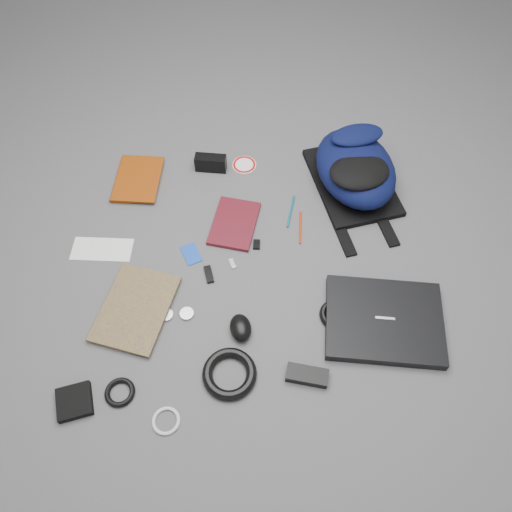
{
  "coord_description": "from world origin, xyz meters",
  "views": [
    {
      "loc": [
        -0.1,
        -0.87,
        1.41
      ],
      "look_at": [
        0.0,
        0.0,
        0.02
      ],
      "focal_mm": 35.0,
      "sensor_mm": 36.0,
      "label": 1
    }
  ],
  "objects": [
    {
      "name": "cable_coil",
      "position": [
        0.22,
        -0.24,
        0.01
      ],
      "size": [
        0.12,
        0.12,
        0.02
      ],
      "primitive_type": "torus",
      "rotation": [
        0.0,
        0.0,
        -0.13
      ],
      "color": "black",
      "rests_on": "ground"
    },
    {
      "name": "headphone_right",
      "position": [
        -0.24,
        -0.18,
        0.01
      ],
      "size": [
        0.05,
        0.05,
        0.01
      ],
      "primitive_type": "cylinder",
      "rotation": [
        0.0,
        0.0,
        -0.11
      ],
      "color": "#A6A6A8",
      "rests_on": "ground"
    },
    {
      "name": "envelope",
      "position": [
        -0.51,
        0.1,
        0.0
      ],
      "size": [
        0.21,
        0.12,
        0.0
      ],
      "primitive_type": "cube",
      "rotation": [
        0.0,
        0.0,
        -0.16
      ],
      "color": "white",
      "rests_on": "ground"
    },
    {
      "name": "id_badge",
      "position": [
        -0.21,
        0.04,
        0.0
      ],
      "size": [
        0.07,
        0.09,
        0.0
      ],
      "primitive_type": "cube",
      "rotation": [
        0.0,
        0.0,
        0.32
      ],
      "color": "#1847B8",
      "rests_on": "ground"
    },
    {
      "name": "earbud_coil",
      "position": [
        -0.43,
        -0.4,
        0.01
      ],
      "size": [
        0.1,
        0.1,
        0.02
      ],
      "primitive_type": "torus",
      "rotation": [
        0.0,
        0.0,
        0.21
      ],
      "color": "black",
      "rests_on": "ground"
    },
    {
      "name": "white_cable_coil",
      "position": [
        -0.31,
        -0.5,
        0.01
      ],
      "size": [
        0.1,
        0.1,
        0.01
      ],
      "primitive_type": "torus",
      "rotation": [
        0.0,
        0.0,
        0.29
      ],
      "color": "silver",
      "rests_on": "ground"
    },
    {
      "name": "laptop",
      "position": [
        0.36,
        -0.28,
        0.02
      ],
      "size": [
        0.4,
        0.34,
        0.04
      ],
      "primitive_type": "cube",
      "rotation": [
        0.0,
        0.0,
        -0.21
      ],
      "color": "black",
      "rests_on": "ground"
    },
    {
      "name": "dvd_case",
      "position": [
        -0.06,
        0.15,
        0.01
      ],
      "size": [
        0.2,
        0.24,
        0.02
      ],
      "primitive_type": "cube",
      "rotation": [
        0.0,
        0.0,
        -0.33
      ],
      "color": "#420C14",
      "rests_on": "ground"
    },
    {
      "name": "pen_teal",
      "position": [
        0.14,
        0.18,
        0.0
      ],
      "size": [
        0.05,
        0.14,
        0.01
      ],
      "primitive_type": "cylinder",
      "rotation": [
        1.57,
        0.0,
        -0.32
      ],
      "color": "#0C5F6C",
      "rests_on": "ground"
    },
    {
      "name": "mouse",
      "position": [
        -0.08,
        -0.25,
        0.02
      ],
      "size": [
        0.07,
        0.1,
        0.05
      ],
      "primitive_type": "ellipsoid",
      "rotation": [
        0.0,
        0.0,
        0.08
      ],
      "color": "black",
      "rests_on": "ground"
    },
    {
      "name": "key_fob",
      "position": [
        0.01,
        0.05,
        0.01
      ],
      "size": [
        0.03,
        0.04,
        0.01
      ],
      "primitive_type": "cube",
      "rotation": [
        0.0,
        0.0,
        -0.15
      ],
      "color": "black",
      "rests_on": "ground"
    },
    {
      "name": "usb_silver",
      "position": [
        -0.08,
        -0.01,
        0.0
      ],
      "size": [
        0.02,
        0.04,
        0.01
      ],
      "primitive_type": "cube",
      "rotation": [
        0.0,
        0.0,
        0.26
      ],
      "color": "silver",
      "rests_on": "ground"
    },
    {
      "name": "power_brick",
      "position": [
        0.1,
        -0.42,
        0.01
      ],
      "size": [
        0.13,
        0.08,
        0.03
      ],
      "primitive_type": "cube",
      "rotation": [
        0.0,
        0.0,
        -0.31
      ],
      "color": "black",
      "rests_on": "ground"
    },
    {
      "name": "usb_black",
      "position": [
        -0.16,
        -0.04,
        0.01
      ],
      "size": [
        0.03,
        0.07,
        0.01
      ],
      "primitive_type": "cube",
      "rotation": [
        0.0,
        0.0,
        0.14
      ],
      "color": "black",
      "rests_on": "ground"
    },
    {
      "name": "pouch",
      "position": [
        -0.56,
        -0.42,
        0.01
      ],
      "size": [
        0.11,
        0.11,
        0.02
      ],
      "primitive_type": "cube",
      "rotation": [
        0.0,
        0.0,
        0.16
      ],
      "color": "black",
      "rests_on": "ground"
    },
    {
      "name": "ground",
      "position": [
        0.0,
        0.0,
        0.0
      ],
      "size": [
        4.0,
        4.0,
        0.0
      ],
      "primitive_type": "plane",
      "color": "#4F4F51",
      "rests_on": "ground"
    },
    {
      "name": "sticker_disc",
      "position": [
        0.0,
        0.42,
        0.0
      ],
      "size": [
        0.12,
        0.12,
        0.0
      ],
      "primitive_type": "cylinder",
      "rotation": [
        0.0,
        0.0,
        -0.36
      ],
      "color": "white",
      "rests_on": "ground"
    },
    {
      "name": "backpack",
      "position": [
        0.39,
        0.29,
        0.09
      ],
      "size": [
        0.34,
        0.45,
        0.17
      ],
      "primitive_type": null,
      "rotation": [
        0.0,
        0.0,
        0.14
      ],
      "color": "black",
      "rests_on": "ground"
    },
    {
      "name": "compact_camera",
      "position": [
        -0.12,
        0.42,
        0.03
      ],
      "size": [
        0.12,
        0.06,
        0.06
      ],
      "primitive_type": "cube",
      "rotation": [
        0.0,
        0.0,
        -0.21
      ],
      "color": "black",
      "rests_on": "ground"
    },
    {
      "name": "comic_book",
      "position": [
        -0.49,
        -0.11,
        0.01
      ],
      "size": [
        0.29,
        0.34,
        0.02
      ],
      "primitive_type": "imported",
      "rotation": [
        0.0,
        0.0,
        -0.38
      ],
      "color": "#C19A0D",
      "rests_on": "ground"
    },
    {
      "name": "pen_red",
      "position": [
        0.17,
        0.11,
        0.0
      ],
      "size": [
        0.03,
        0.13,
        0.01
      ],
      "primitive_type": "cylinder",
      "rotation": [
        1.57,
        0.0,
        -0.18
      ],
      "color": "red",
      "rests_on": "ground"
    },
    {
      "name": "power_cord_coil",
      "position": [
        -0.12,
        -0.39,
        0.02
      ],
      "size": [
        0.17,
        0.17,
        0.03
      ],
      "primitive_type": "torus",
      "rotation": [
        0.0,
        0.0,
        -0.09
      ],
      "color": "black",
      "rests_on": "ground"
    },
    {
      "name": "textbook_red",
      "position": [
        -0.47,
        0.4,
        0.01
      ],
      "size": [
        0.2,
        0.25,
        0.02
      ],
      "primitive_type": "imported",
      "rotation": [
        0.0,
        0.0,
        -0.18
      ],
      "color": "#772D06",
      "rests_on": "ground"
    },
    {
      "name": "headphone_left",
      "position": [
        -0.3,
        -0.17,
        0.01
      ],
      "size": [
        0.04,
        0.04,
        0.01
      ],
      "primitive_type": "cylinder",
      "rotation": [
        0.0,
        0.0,
        -0.01
      ],
      "color": "#A7A7A9",
      "rests_on": "ground"
    }
  ]
}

